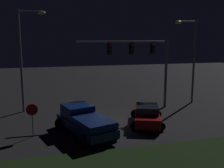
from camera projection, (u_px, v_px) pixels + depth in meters
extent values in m
plane|color=black|center=(107.00, 120.00, 20.69)|extent=(80.00, 80.00, 0.00)
cube|color=navy|center=(85.00, 125.00, 17.59)|extent=(3.57, 5.75, 0.55)
cube|color=navy|center=(78.00, 111.00, 18.46)|extent=(2.34, 2.38, 0.85)
cube|color=black|center=(77.00, 109.00, 18.44)|extent=(2.14, 1.99, 0.51)
cube|color=navy|center=(93.00, 122.00, 16.61)|extent=(2.76, 3.47, 0.45)
cylinder|color=black|center=(60.00, 124.00, 18.72)|extent=(0.80, 0.22, 0.80)
cylinder|color=black|center=(86.00, 119.00, 19.80)|extent=(0.80, 0.22, 0.80)
cylinder|color=black|center=(84.00, 142.00, 15.48)|extent=(0.80, 0.22, 0.80)
cylinder|color=black|center=(114.00, 135.00, 16.57)|extent=(0.80, 0.22, 0.80)
cube|color=maroon|center=(147.00, 116.00, 19.80)|extent=(3.16, 4.75, 0.70)
cube|color=black|center=(147.00, 109.00, 19.44)|extent=(2.17, 2.42, 0.55)
cylinder|color=black|center=(135.00, 114.00, 21.39)|extent=(0.64, 0.22, 0.64)
cylinder|color=black|center=(157.00, 114.00, 21.23)|extent=(0.64, 0.22, 0.64)
cylinder|color=black|center=(134.00, 126.00, 18.46)|extent=(0.64, 0.22, 0.64)
cylinder|color=black|center=(161.00, 127.00, 18.30)|extent=(0.64, 0.22, 0.64)
cylinder|color=slate|center=(166.00, 73.00, 24.19)|extent=(0.24, 0.24, 6.50)
cylinder|color=slate|center=(124.00, 42.00, 22.70)|extent=(8.20, 0.18, 0.18)
cube|color=black|center=(152.00, 48.00, 23.46)|extent=(0.32, 0.44, 0.95)
sphere|color=red|center=(154.00, 45.00, 23.19)|extent=(0.22, 0.22, 0.22)
sphere|color=#59380A|center=(153.00, 49.00, 23.24)|extent=(0.22, 0.22, 0.22)
sphere|color=#0C4719|center=(153.00, 52.00, 23.29)|extent=(0.22, 0.22, 0.22)
cube|color=black|center=(131.00, 49.00, 22.97)|extent=(0.32, 0.44, 0.95)
sphere|color=red|center=(132.00, 45.00, 22.70)|extent=(0.22, 0.22, 0.22)
sphere|color=#59380A|center=(132.00, 49.00, 22.75)|extent=(0.22, 0.22, 0.22)
sphere|color=#0C4719|center=(132.00, 52.00, 22.81)|extent=(0.22, 0.22, 0.22)
cube|color=black|center=(109.00, 49.00, 22.49)|extent=(0.32, 0.44, 0.95)
sphere|color=red|center=(110.00, 45.00, 22.22)|extent=(0.22, 0.22, 0.22)
sphere|color=#59380A|center=(110.00, 49.00, 22.27)|extent=(0.22, 0.22, 0.22)
sphere|color=#0C4719|center=(110.00, 53.00, 22.32)|extent=(0.22, 0.22, 0.22)
cylinder|color=slate|center=(21.00, 62.00, 22.45)|extent=(0.20, 0.20, 8.79)
cylinder|color=slate|center=(30.00, 11.00, 21.93)|extent=(1.90, 0.12, 0.12)
ellipsoid|color=#F9CC72|center=(42.00, 13.00, 22.18)|extent=(0.70, 0.44, 0.30)
cylinder|color=slate|center=(194.00, 62.00, 25.79)|extent=(0.20, 0.20, 8.13)
cylinder|color=slate|center=(187.00, 21.00, 24.88)|extent=(1.87, 0.12, 0.12)
ellipsoid|color=#F9CC72|center=(178.00, 22.00, 24.67)|extent=(0.70, 0.44, 0.30)
cylinder|color=slate|center=(33.00, 121.00, 17.14)|extent=(0.07, 0.07, 2.20)
cylinder|color=#B20C0F|center=(32.00, 110.00, 16.98)|extent=(0.76, 0.03, 0.76)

